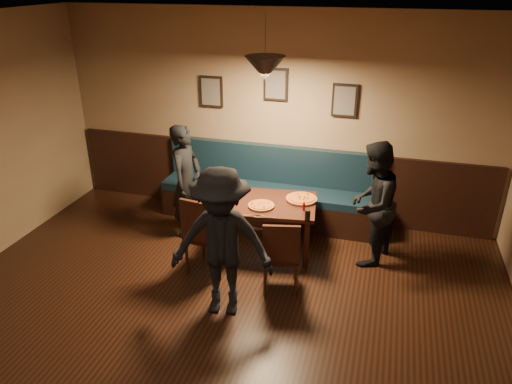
# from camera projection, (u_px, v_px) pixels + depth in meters

# --- Properties ---
(ceiling) EXTENTS (7.00, 7.00, 0.00)m
(ceiling) POSITION_uv_depth(u_px,v_px,m) (138.00, 44.00, 2.82)
(ceiling) COLOR silver
(ceiling) RESTS_ON ground
(wall_back) EXTENTS (6.00, 0.00, 6.00)m
(wall_back) POSITION_uv_depth(u_px,v_px,m) (276.00, 117.00, 6.46)
(wall_back) COLOR #8C704F
(wall_back) RESTS_ON ground
(wainscot) EXTENTS (5.88, 0.06, 1.00)m
(wainscot) POSITION_uv_depth(u_px,v_px,m) (274.00, 180.00, 6.81)
(wainscot) COLOR black
(wainscot) RESTS_ON ground
(booth_bench) EXTENTS (3.00, 0.60, 1.00)m
(booth_bench) POSITION_uv_depth(u_px,v_px,m) (269.00, 187.00, 6.58)
(booth_bench) COLOR #0F232D
(booth_bench) RESTS_ON ground
(picture_left) EXTENTS (0.32, 0.04, 0.42)m
(picture_left) POSITION_uv_depth(u_px,v_px,m) (211.00, 92.00, 6.54)
(picture_left) COLOR black
(picture_left) RESTS_ON wall_back
(picture_center) EXTENTS (0.32, 0.04, 0.42)m
(picture_center) POSITION_uv_depth(u_px,v_px,m) (276.00, 84.00, 6.25)
(picture_center) COLOR black
(picture_center) RESTS_ON wall_back
(picture_right) EXTENTS (0.32, 0.04, 0.42)m
(picture_right) POSITION_uv_depth(u_px,v_px,m) (345.00, 100.00, 6.09)
(picture_right) COLOR black
(picture_right) RESTS_ON wall_back
(pendant_lamp) EXTENTS (0.44, 0.44, 0.25)m
(pendant_lamp) POSITION_uv_depth(u_px,v_px,m) (265.00, 68.00, 5.12)
(pendant_lamp) COLOR black
(pendant_lamp) RESTS_ON ceiling
(dining_table) EXTENTS (1.33, 0.95, 0.66)m
(dining_table) POSITION_uv_depth(u_px,v_px,m) (264.00, 226.00, 5.92)
(dining_table) COLOR black
(dining_table) RESTS_ON floor
(chair_near_left) EXTENTS (0.48, 0.48, 0.96)m
(chair_near_left) POSITION_uv_depth(u_px,v_px,m) (208.00, 233.00, 5.46)
(chair_near_left) COLOR black
(chair_near_left) RESTS_ON floor
(chair_near_right) EXTENTS (0.46, 0.46, 0.87)m
(chair_near_right) POSITION_uv_depth(u_px,v_px,m) (281.00, 253.00, 5.16)
(chair_near_right) COLOR black
(chair_near_right) RESTS_ON floor
(diner_left) EXTENTS (0.40, 0.57, 1.49)m
(diner_left) POSITION_uv_depth(u_px,v_px,m) (186.00, 181.00, 6.15)
(diner_left) COLOR black
(diner_left) RESTS_ON floor
(diner_right) EXTENTS (0.76, 0.87, 1.50)m
(diner_right) POSITION_uv_depth(u_px,v_px,m) (372.00, 204.00, 5.54)
(diner_right) COLOR black
(diner_right) RESTS_ON floor
(diner_front) EXTENTS (1.09, 0.72, 1.57)m
(diner_front) POSITION_uv_depth(u_px,v_px,m) (221.00, 243.00, 4.66)
(diner_front) COLOR black
(diner_front) RESTS_ON floor
(pizza_a) EXTENTS (0.33, 0.33, 0.04)m
(pizza_a) POSITION_uv_depth(u_px,v_px,m) (233.00, 192.00, 6.01)
(pizza_a) COLOR #D56128
(pizza_a) RESTS_ON dining_table
(pizza_b) EXTENTS (0.31, 0.31, 0.04)m
(pizza_b) POSITION_uv_depth(u_px,v_px,m) (261.00, 205.00, 5.66)
(pizza_b) COLOR orange
(pizza_b) RESTS_ON dining_table
(pizza_c) EXTENTS (0.50, 0.50, 0.04)m
(pizza_c) POSITION_uv_depth(u_px,v_px,m) (301.00, 199.00, 5.82)
(pizza_c) COLOR gold
(pizza_c) RESTS_ON dining_table
(soda_glass) EXTENTS (0.08, 0.08, 0.13)m
(soda_glass) POSITION_uv_depth(u_px,v_px,m) (307.00, 215.00, 5.33)
(soda_glass) COLOR black
(soda_glass) RESTS_ON dining_table
(tabasco_bottle) EXTENTS (0.03, 0.03, 0.12)m
(tabasco_bottle) POSITION_uv_depth(u_px,v_px,m) (304.00, 206.00, 5.56)
(tabasco_bottle) COLOR #980805
(tabasco_bottle) RESTS_ON dining_table
(napkin_a) EXTENTS (0.14, 0.14, 0.01)m
(napkin_a) POSITION_uv_depth(u_px,v_px,m) (227.00, 189.00, 6.12)
(napkin_a) COLOR #217D25
(napkin_a) RESTS_ON dining_table
(napkin_b) EXTENTS (0.16, 0.16, 0.01)m
(napkin_b) POSITION_uv_depth(u_px,v_px,m) (217.00, 206.00, 5.68)
(napkin_b) COLOR #1C6930
(napkin_b) RESTS_ON dining_table
(cutlery_set) EXTENTS (0.21, 0.07, 0.00)m
(cutlery_set) POSITION_uv_depth(u_px,v_px,m) (258.00, 216.00, 5.45)
(cutlery_set) COLOR silver
(cutlery_set) RESTS_ON dining_table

